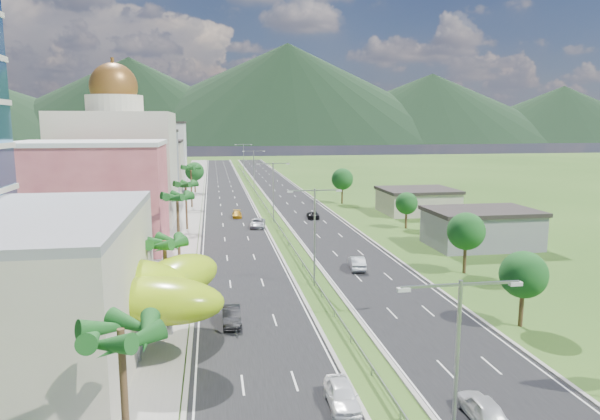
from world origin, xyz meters
TOP-DOWN VIEW (x-y plane):
  - ground at (0.00, 0.00)m, footprint 500.00×500.00m
  - road_left at (-7.50, 90.00)m, footprint 11.00×260.00m
  - road_right at (7.50, 90.00)m, footprint 11.00×260.00m
  - sidewalk_left at (-17.00, 90.00)m, footprint 7.00×260.00m
  - median_guardrail at (0.00, 71.99)m, footprint 0.10×216.06m
  - streetlight_median_a at (0.00, -25.00)m, footprint 6.04×0.25m
  - streetlight_median_b at (0.00, 10.00)m, footprint 6.04×0.25m
  - streetlight_median_c at (0.00, 50.00)m, footprint 6.04×0.25m
  - streetlight_median_d at (0.00, 95.00)m, footprint 6.04×0.25m
  - streetlight_median_e at (0.00, 140.00)m, footprint 6.04×0.25m
  - lime_canopy at (-20.00, -4.00)m, footprint 18.00×15.00m
  - pink_shophouse at (-28.00, 32.00)m, footprint 20.00×15.00m
  - domed_building at (-28.00, 55.00)m, footprint 20.00×20.00m
  - midrise_grey at (-27.00, 80.00)m, footprint 16.00×15.00m
  - midrise_beige at (-27.00, 102.00)m, footprint 16.00×15.00m
  - midrise_white at (-27.00, 125.00)m, footprint 16.00×15.00m
  - shed_near at (28.00, 25.00)m, footprint 15.00×10.00m
  - shed_far at (30.00, 55.00)m, footprint 14.00×12.00m
  - palm_tree_a at (-15.50, -22.00)m, footprint 3.60×3.60m
  - palm_tree_b at (-15.50, 2.00)m, footprint 3.60×3.60m
  - palm_tree_c at (-15.50, 22.00)m, footprint 3.60×3.60m
  - palm_tree_d at (-15.50, 45.00)m, footprint 3.60×3.60m
  - palm_tree_e at (-15.50, 70.00)m, footprint 3.60×3.60m
  - leafy_tree_lfar at (-15.50, 95.00)m, footprint 4.90×4.90m
  - leafy_tree_ra at (16.00, -5.00)m, footprint 4.20×4.20m
  - leafy_tree_rb at (19.00, 12.00)m, footprint 4.55×4.55m
  - leafy_tree_rc at (22.00, 40.00)m, footprint 3.85×3.85m
  - leafy_tree_rd at (18.00, 70.00)m, footprint 4.90×4.90m
  - mountain_ridge at (60.00, 450.00)m, footprint 860.00×140.00m
  - car_white_near_left at (-3.20, -15.92)m, footprint 2.05×4.72m
  - car_dark_left at (-9.64, -0.35)m, footprint 1.64×4.68m
  - car_silver_mid_left at (-3.37, 44.96)m, footprint 3.25×5.71m
  - car_yellow_far_left at (-6.47, 55.47)m, footprint 1.86×4.41m
  - car_white_near_right at (4.94, -18.81)m, footprint 1.97×4.62m
  - car_silver_right at (6.52, 15.74)m, footprint 2.41×5.17m
  - car_dark_far_right at (7.89, 52.38)m, footprint 2.61×4.90m
  - motorcycle at (-9.24, -2.76)m, footprint 0.78×1.79m

SIDE VIEW (x-z plane):
  - ground at x=0.00m, z-range 0.00..0.00m
  - mountain_ridge at x=60.00m, z-range -45.00..45.00m
  - road_left at x=-7.50m, z-range 0.00..0.04m
  - road_right at x=7.50m, z-range 0.00..0.04m
  - sidewalk_left at x=-17.00m, z-range 0.00..0.12m
  - motorcycle at x=-9.24m, z-range 0.04..1.15m
  - median_guardrail at x=0.00m, z-range 0.24..1.00m
  - car_yellow_far_left at x=-6.47m, z-range 0.04..1.31m
  - car_dark_far_right at x=7.89m, z-range 0.04..1.35m
  - car_silver_mid_left at x=-3.37m, z-range 0.04..1.54m
  - car_dark_left at x=-9.64m, z-range 0.04..1.58m
  - car_white_near_right at x=4.94m, z-range 0.04..1.60m
  - car_white_near_left at x=-3.20m, z-range 0.04..1.63m
  - car_silver_right at x=6.52m, z-range 0.04..1.68m
  - shed_far at x=30.00m, z-range 0.00..4.40m
  - shed_near at x=28.00m, z-range 0.00..5.00m
  - leafy_tree_rc at x=22.00m, z-range 1.21..7.54m
  - leafy_tree_ra at x=16.00m, z-range 1.33..8.23m
  - lime_canopy at x=-20.00m, z-range 1.29..8.69m
  - leafy_tree_rb at x=19.00m, z-range 1.44..8.92m
  - leafy_tree_lfar at x=-15.50m, z-range 1.55..9.60m
  - leafy_tree_rd at x=18.00m, z-range 1.55..9.60m
  - midrise_beige at x=-27.00m, z-range 0.00..13.00m
  - streetlight_median_a at x=0.00m, z-range 1.25..12.25m
  - streetlight_median_b at x=0.00m, z-range 1.25..12.25m
  - streetlight_median_c at x=0.00m, z-range 1.25..12.25m
  - streetlight_median_d at x=0.00m, z-range 1.25..12.25m
  - streetlight_median_e at x=0.00m, z-range 1.25..12.25m
  - palm_tree_b at x=-15.50m, z-range 3.01..11.11m
  - pink_shophouse at x=-28.00m, z-range 0.00..15.00m
  - palm_tree_d at x=-15.50m, z-range 3.24..11.84m
  - midrise_grey at x=-27.00m, z-range 0.00..16.00m
  - palm_tree_a at x=-15.50m, z-range 3.47..12.57m
  - palm_tree_e at x=-15.50m, z-range 3.61..13.01m
  - palm_tree_c at x=-15.50m, z-range 3.70..13.30m
  - midrise_white at x=-27.00m, z-range 0.00..18.00m
  - domed_building at x=-28.00m, z-range -3.00..25.70m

